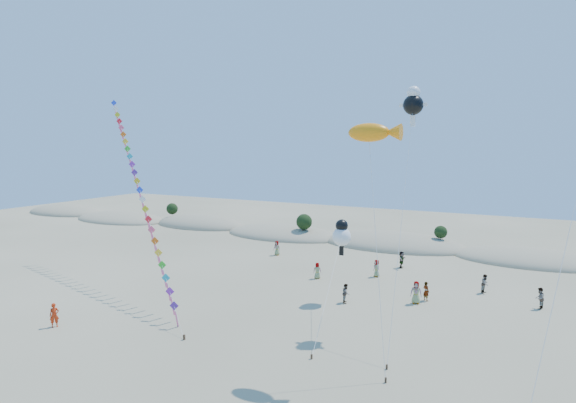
{
  "coord_description": "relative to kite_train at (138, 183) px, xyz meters",
  "views": [
    {
      "loc": [
        16.31,
        -16.04,
        13.18
      ],
      "look_at": [
        0.73,
        14.0,
        9.14
      ],
      "focal_mm": 30.0,
      "sensor_mm": 36.0,
      "label": 1
    }
  ],
  "objects": [
    {
      "name": "beachgoers",
      "position": [
        26.51,
        10.35,
        -8.72
      ],
      "size": [
        38.88,
        14.78,
        1.89
      ],
      "color": "slate",
      "rests_on": "ground"
    },
    {
      "name": "kite_train",
      "position": [
        0.0,
        0.0,
        0.0
      ],
      "size": [
        23.77,
        16.53,
        18.86
      ],
      "color": "#3F2D1E",
      "rests_on": "ground"
    },
    {
      "name": "fish_kite",
      "position": [
        24.67,
        -6.19,
        4.23
      ],
      "size": [
        3.23,
        2.68,
        14.4
      ],
      "color": "#3F2D1E",
      "rests_on": "ground"
    },
    {
      "name": "cartoon_kite_high",
      "position": [
        24.94,
        1.99,
        6.52
      ],
      "size": [
        2.0,
        9.46,
        17.32
      ],
      "color": "#3F2D1E",
      "rests_on": "ground"
    },
    {
      "name": "dune_ridge",
      "position": [
        17.84,
        27.92,
        -9.48
      ],
      "size": [
        145.3,
        11.49,
        5.57
      ],
      "color": "gray",
      "rests_on": "ground"
    },
    {
      "name": "cartoon_kite_low",
      "position": [
        18.86,
        3.94,
        -3.92
      ],
      "size": [
        3.34,
        12.25,
        6.96
      ],
      "color": "#3F2D1E",
      "rests_on": "ground"
    },
    {
      "name": "flyer_foreground",
      "position": [
        2.63,
        -11.28,
        -8.71
      ],
      "size": [
        0.72,
        0.77,
        1.76
      ],
      "primitive_type": "imported",
      "rotation": [
        0.0,
        0.0,
        0.93
      ],
      "color": "red",
      "rests_on": "ground"
    }
  ]
}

